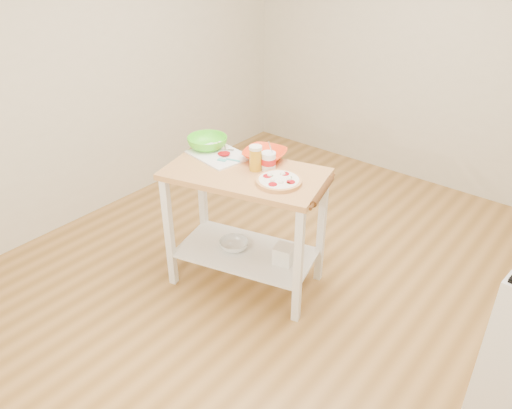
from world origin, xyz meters
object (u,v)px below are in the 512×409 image
object	(u,v)px
spatula	(228,160)
yogurt_tub	(268,161)
beer_pint	(256,158)
shelf_bin	(284,254)
green_bowl	(207,143)
prep_island	(245,205)
cutting_board	(219,154)
rolling_pin	(323,191)
pizza	(279,181)
knife	(210,149)
shelf_glass_bowl	(234,245)
orange_bowl	(265,155)

from	to	relation	value
spatula	yogurt_tub	xyz separation A→B (m)	(0.28, 0.09, 0.04)
beer_pint	shelf_bin	xyz separation A→B (m)	(0.24, 0.01, -0.66)
green_bowl	shelf_bin	xyz separation A→B (m)	(0.73, -0.04, -0.62)
prep_island	cutting_board	distance (m)	0.41
rolling_pin	shelf_bin	distance (m)	0.66
cutting_board	shelf_bin	world-z (taller)	cutting_board
prep_island	green_bowl	size ratio (longest dim) A/B	4.06
pizza	knife	size ratio (longest dim) A/B	1.20
knife	shelf_bin	xyz separation A→B (m)	(0.69, -0.02, -0.59)
pizza	shelf_glass_bowl	distance (m)	0.72
pizza	rolling_pin	size ratio (longest dim) A/B	0.81
knife	shelf_bin	world-z (taller)	knife
prep_island	shelf_glass_bowl	world-z (taller)	prep_island
spatula	rolling_pin	bearing A→B (deg)	-14.07
pizza	beer_pint	world-z (taller)	beer_pint
spatula	orange_bowl	xyz separation A→B (m)	(0.17, 0.19, 0.02)
shelf_glass_bowl	green_bowl	bearing A→B (deg)	158.25
orange_bowl	shelf_glass_bowl	distance (m)	0.69
pizza	shelf_glass_bowl	bearing A→B (deg)	-173.78
prep_island	orange_bowl	size ratio (longest dim) A/B	4.05
cutting_board	yogurt_tub	distance (m)	0.41
knife	orange_bowl	bearing A→B (deg)	-10.53
prep_island	shelf_bin	world-z (taller)	prep_island
prep_island	shelf_glass_bowl	bearing A→B (deg)	-161.25
pizza	shelf_glass_bowl	size ratio (longest dim) A/B	1.37
cutting_board	shelf_bin	xyz separation A→B (m)	(0.59, -0.01, -0.58)
pizza	knife	world-z (taller)	pizza
pizza	rolling_pin	xyz separation A→B (m)	(0.29, 0.05, 0.00)
yogurt_tub	prep_island	bearing A→B (deg)	-127.85
cutting_board	orange_bowl	size ratio (longest dim) A/B	1.56
prep_island	shelf_bin	size ratio (longest dim) A/B	9.11
prep_island	knife	bearing A→B (deg)	167.43
cutting_board	beer_pint	bearing A→B (deg)	6.73
prep_island	shelf_glass_bowl	distance (m)	0.36
yogurt_tub	shelf_glass_bowl	xyz separation A→B (m)	(-0.18, -0.15, -0.67)
knife	shelf_bin	distance (m)	0.91
cutting_board	green_bowl	bearing A→B (deg)	175.86
beer_pint	shelf_glass_bowl	bearing A→B (deg)	-144.36
yogurt_tub	rolling_pin	xyz separation A→B (m)	(0.46, -0.07, -0.04)
beer_pint	spatula	bearing A→B (deg)	-173.27
green_bowl	yogurt_tub	world-z (taller)	yogurt_tub
beer_pint	rolling_pin	distance (m)	0.52
beer_pint	shelf_glass_bowl	size ratio (longest dim) A/B	0.80
pizza	shelf_glass_bowl	world-z (taller)	pizza
spatula	shelf_bin	world-z (taller)	spatula
prep_island	beer_pint	world-z (taller)	beer_pint
shelf_bin	prep_island	bearing A→B (deg)	-166.04
prep_island	pizza	distance (m)	0.38
prep_island	orange_bowl	xyz separation A→B (m)	(-0.01, 0.22, 0.29)
beer_pint	rolling_pin	bearing A→B (deg)	-0.34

